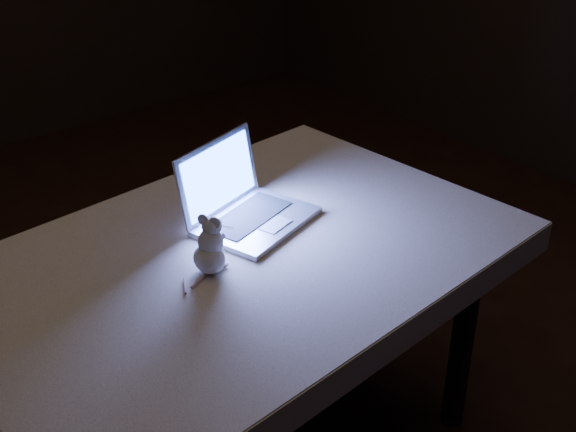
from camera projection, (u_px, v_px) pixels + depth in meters
floor at (233, 413)px, 2.45m from camera, size 5.00×5.00×0.00m
table at (242, 365)px, 2.11m from camera, size 1.40×0.97×0.71m
tablecloth at (204, 267)px, 1.95m from camera, size 1.51×1.09×0.08m
laptop at (256, 189)px, 2.01m from camera, size 0.37×0.35×0.21m
plush_mouse at (208, 245)px, 1.82m from camera, size 0.12×0.12×0.15m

